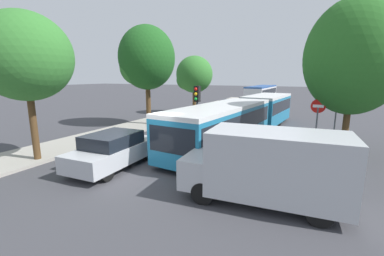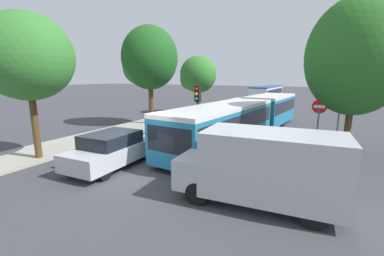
# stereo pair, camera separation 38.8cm
# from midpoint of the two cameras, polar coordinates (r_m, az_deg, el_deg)

# --- Properties ---
(ground_plane) EXTENTS (200.00, 200.00, 0.00)m
(ground_plane) POSITION_cam_midpoint_polar(r_m,az_deg,el_deg) (10.86, -10.27, -10.02)
(ground_plane) COLOR #3D3D42
(kerb_strip_left) EXTENTS (3.20, 43.21, 0.14)m
(kerb_strip_left) POSITION_cam_midpoint_polar(r_m,az_deg,el_deg) (27.92, 0.07, 3.46)
(kerb_strip_left) COLOR #9E998E
(kerb_strip_left) RESTS_ON ground
(articulated_bus) EXTENTS (4.06, 16.58, 2.44)m
(articulated_bus) POSITION_cam_midpoint_polar(r_m,az_deg,el_deg) (17.08, 12.62, 2.63)
(articulated_bus) COLOR teal
(articulated_bus) RESTS_ON ground
(city_bus_rear) EXTENTS (2.83, 11.49, 2.46)m
(city_bus_rear) POSITION_cam_midpoint_polar(r_m,az_deg,el_deg) (42.00, 16.58, 7.52)
(city_bus_rear) COLOR silver
(city_bus_rear) RESTS_ON ground
(queued_car_silver) EXTENTS (2.02, 4.47, 1.53)m
(queued_car_silver) POSITION_cam_midpoint_polar(r_m,az_deg,el_deg) (11.82, -16.26, -4.55)
(queued_car_silver) COLOR #B7BABF
(queued_car_silver) RESTS_ON ground
(queued_car_blue) EXTENTS (2.01, 4.46, 1.53)m
(queued_car_blue) POSITION_cam_midpoint_polar(r_m,az_deg,el_deg) (16.58, -2.03, 0.43)
(queued_car_blue) COLOR #284799
(queued_car_blue) RESTS_ON ground
(queued_car_graphite) EXTENTS (1.84, 4.07, 1.40)m
(queued_car_graphite) POSITION_cam_midpoint_polar(r_m,az_deg,el_deg) (21.44, 5.45, 2.71)
(queued_car_graphite) COLOR #47474C
(queued_car_graphite) RESTS_ON ground
(queued_car_green) EXTENTS (2.03, 4.50, 1.54)m
(queued_car_green) POSITION_cam_midpoint_polar(r_m,az_deg,el_deg) (27.13, 9.69, 4.58)
(queued_car_green) COLOR #236638
(queued_car_green) RESTS_ON ground
(white_van) EXTENTS (5.12, 2.29, 2.31)m
(white_van) POSITION_cam_midpoint_polar(r_m,az_deg,el_deg) (8.28, 16.97, -8.08)
(white_van) COLOR #B7BABF
(white_van) RESTS_ON ground
(traffic_light) EXTENTS (0.35, 0.38, 3.40)m
(traffic_light) POSITION_cam_midpoint_polar(r_m,az_deg,el_deg) (14.82, 2.00, 5.85)
(traffic_light) COLOR #56595E
(traffic_light) RESTS_ON ground
(no_entry_sign) EXTENTS (0.70, 0.08, 2.82)m
(no_entry_sign) POSITION_cam_midpoint_polar(r_m,az_deg,el_deg) (14.34, 26.97, 1.92)
(no_entry_sign) COLOR #56595E
(no_entry_sign) RESTS_ON ground
(direction_sign_post) EXTENTS (0.26, 1.39, 3.60)m
(direction_sign_post) POSITION_cam_midpoint_polar(r_m,az_deg,el_deg) (17.33, 30.70, 5.26)
(direction_sign_post) COLOR #56595E
(direction_sign_post) RESTS_ON ground
(tree_left_near) EXTENTS (3.97, 3.97, 6.70)m
(tree_left_near) POSITION_cam_midpoint_polar(r_m,az_deg,el_deg) (13.74, -32.12, 13.16)
(tree_left_near) COLOR #51381E
(tree_left_near) RESTS_ON ground
(tree_left_mid) EXTENTS (4.39, 4.39, 7.82)m
(tree_left_mid) POSITION_cam_midpoint_polar(r_m,az_deg,el_deg) (21.04, -9.19, 14.77)
(tree_left_mid) COLOR #51381E
(tree_left_mid) RESTS_ON ground
(tree_left_far) EXTENTS (3.78, 3.78, 6.03)m
(tree_left_far) POSITION_cam_midpoint_polar(r_m,az_deg,el_deg) (27.18, 1.54, 11.59)
(tree_left_far) COLOR #51381E
(tree_left_far) RESTS_ON ground
(tree_right_near) EXTENTS (4.57, 4.57, 7.62)m
(tree_right_near) POSITION_cam_midpoint_polar(r_m,az_deg,el_deg) (14.83, 33.36, 13.08)
(tree_right_near) COLOR #51381E
(tree_right_near) RESTS_ON ground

